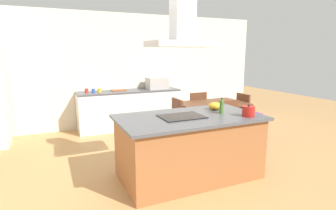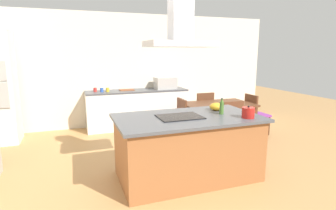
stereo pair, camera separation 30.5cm
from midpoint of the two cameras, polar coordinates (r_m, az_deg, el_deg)
The scene contains 19 objects.
ground at distance 5.37m, azimuth -0.82°, elevation -8.29°, with size 16.00×16.00×0.00m, color tan.
wall_back at distance 6.76m, azimuth -5.71°, elevation 7.36°, with size 7.20×0.10×2.70m, color beige.
kitchen_island at distance 3.91m, azimuth 6.39°, elevation -8.83°, with size 2.02×1.14×0.90m.
cooktop at distance 3.73m, azimuth 4.85°, elevation -2.51°, with size 0.60×0.44×0.01m, color black.
tea_kettle at distance 3.87m, azimuth 18.84°, elevation -1.56°, with size 0.22×0.17×0.17m.
olive_oil_bottle at distance 3.99m, azimuth 13.45°, elevation -0.53°, with size 0.06×0.06×0.23m.
mixing_bowl at distance 4.24m, azimuth 12.28°, elevation -0.35°, with size 0.22×0.22×0.12m, color gold.
back_counter at distance 6.52m, azimuth -5.13°, elevation -0.76°, with size 2.40×0.62×0.90m.
countertop_microwave at distance 6.63m, azimuth 0.71°, elevation 4.65°, with size 0.50×0.38×0.28m, color #B2AFAA.
coffee_mug_red at distance 6.32m, azimuth -13.88°, elevation 3.14°, with size 0.08×0.08×0.09m, color red.
coffee_mug_blue at distance 6.25m, azimuth -12.53°, elevation 3.12°, with size 0.08×0.08×0.09m, color #2D56B2.
coffee_mug_yellow at distance 6.25m, azimuth -11.34°, elevation 3.17°, with size 0.08×0.08×0.09m, color gold.
cutting_board at distance 6.43m, azimuth -7.38°, elevation 3.19°, with size 0.34×0.24×0.02m, color brown.
dining_table at distance 5.66m, azimuth 12.08°, elevation -0.52°, with size 1.40×0.90×0.75m.
chair_facing_back_wall at distance 6.26m, azimuth 8.83°, elevation -0.80°, with size 0.42×0.42×0.89m.
chair_facing_island at distance 5.16m, azimuth 15.89°, elevation -3.63°, with size 0.42×0.42×0.89m.
chair_at_right_end at distance 6.22m, azimuth 19.22°, elevation -1.36°, with size 0.42×0.42×0.89m.
chair_at_left_end at distance 5.28m, azimuth 3.52°, elevation -2.89°, with size 0.42×0.42×0.89m.
range_hood at distance 3.64m, azimuth 5.17°, elevation 16.10°, with size 0.90×0.55×0.78m.
Camera 2 is at (-1.50, -3.35, 1.78)m, focal length 28.75 mm.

